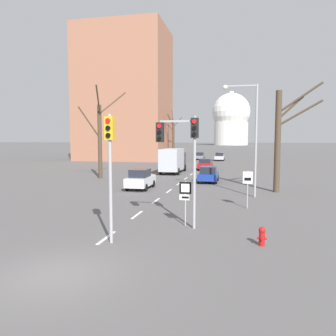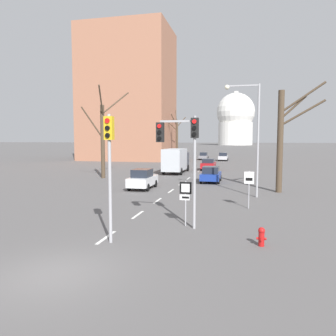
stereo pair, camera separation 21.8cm
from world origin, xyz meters
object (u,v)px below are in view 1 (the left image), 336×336
at_px(speed_limit_sign, 248,183).
at_px(sedan_mid_centre, 205,164).
at_px(sedan_near_right, 141,179).
at_px(delivery_truck, 173,160).
at_px(traffic_signal_centre_tall, 110,154).
at_px(fire_hydrant, 262,236).
at_px(traffic_signal_near_right, 183,144).
at_px(sedan_near_left, 200,156).
at_px(street_lamp_right, 250,128).
at_px(route_sign_post, 185,196).
at_px(sedan_far_left, 220,157).
at_px(sedan_far_right, 208,174).

bearing_deg(speed_limit_sign, sedan_mid_centre, 101.49).
bearing_deg(sedan_near_right, delivery_truck, 89.47).
relative_size(traffic_signal_centre_tall, fire_hydrant, 6.89).
relative_size(traffic_signal_near_right, sedan_near_right, 1.36).
distance_m(sedan_near_left, sedan_near_right, 42.30).
relative_size(fire_hydrant, sedan_near_left, 0.19).
bearing_deg(street_lamp_right, speed_limit_sign, -92.51).
distance_m(route_sign_post, sedan_mid_centre, 30.46).
relative_size(route_sign_post, fire_hydrant, 2.92).
bearing_deg(sedan_near_left, sedan_far_left, -29.23).
bearing_deg(sedan_near_right, traffic_signal_near_right, -64.00).
bearing_deg(speed_limit_sign, delivery_truck, 113.53).
height_order(traffic_signal_near_right, sedan_mid_centre, traffic_signal_near_right).
bearing_deg(traffic_signal_centre_tall, route_sign_post, 51.69).
height_order(fire_hydrant, sedan_far_left, sedan_far_left).
distance_m(traffic_signal_near_right, speed_limit_sign, 6.79).
bearing_deg(traffic_signal_centre_tall, traffic_signal_near_right, 49.03).
xyz_separation_m(sedan_mid_centre, sedan_far_left, (0.84, 20.86, 0.01)).
bearing_deg(fire_hydrant, traffic_signal_centre_tall, -171.36).
xyz_separation_m(speed_limit_sign, street_lamp_right, (0.19, 4.30, 3.59)).
height_order(sedan_near_left, sedan_far_right, sedan_far_right).
bearing_deg(sedan_near_right, sedan_far_right, 47.17).
xyz_separation_m(sedan_near_left, delivery_truck, (-0.26, -28.32, 0.90)).
bearing_deg(speed_limit_sign, street_lamp_right, 87.49).
height_order(sedan_far_left, sedan_far_right, sedan_far_left).
bearing_deg(sedan_far_right, sedan_far_left, 91.31).
height_order(speed_limit_sign, street_lamp_right, street_lamp_right).
relative_size(speed_limit_sign, delivery_truck, 0.33).
xyz_separation_m(fire_hydrant, sedan_near_right, (-9.37, 13.72, 0.45)).
bearing_deg(sedan_far_left, route_sign_post, -88.72).
xyz_separation_m(route_sign_post, sedan_mid_centre, (-1.99, 30.38, -0.73)).
relative_size(traffic_signal_near_right, traffic_signal_centre_tall, 1.02).
distance_m(traffic_signal_centre_tall, sedan_near_right, 15.27).
relative_size(traffic_signal_near_right, fire_hydrant, 7.00).
distance_m(fire_hydrant, street_lamp_right, 12.63).
bearing_deg(fire_hydrant, sedan_near_left, 99.10).
bearing_deg(route_sign_post, sedan_mid_centre, 93.74).
relative_size(sedan_far_right, delivery_truck, 0.56).
distance_m(speed_limit_sign, sedan_near_left, 49.37).
height_order(sedan_near_left, sedan_near_right, sedan_near_right).
distance_m(route_sign_post, speed_limit_sign, 5.92).
relative_size(sedan_near_left, sedan_mid_centre, 1.00).
height_order(sedan_near_right, sedan_far_left, sedan_near_right).
distance_m(fire_hydrant, sedan_near_left, 56.73).
xyz_separation_m(traffic_signal_near_right, traffic_signal_centre_tall, (-2.55, -2.94, -0.41)).
bearing_deg(sedan_far_left, sedan_near_left, 150.77).
distance_m(sedan_near_right, sedan_far_right, 7.99).
distance_m(speed_limit_sign, sedan_near_right, 11.00).
bearing_deg(traffic_signal_centre_tall, sedan_near_right, 102.17).
relative_size(traffic_signal_centre_tall, sedan_far_right, 1.35).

